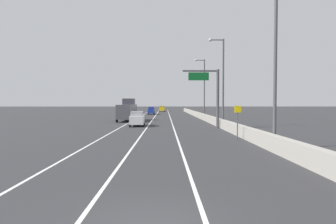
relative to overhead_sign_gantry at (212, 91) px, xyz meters
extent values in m
plane|color=#2D2D30|center=(-6.38, 35.20, -4.73)|extent=(320.00, 320.00, 0.00)
cube|color=silver|center=(-11.88, 26.20, -4.73)|extent=(0.16, 130.00, 0.00)
cube|color=silver|center=(-8.38, 26.20, -4.73)|extent=(0.16, 130.00, 0.00)
cube|color=silver|center=(-4.88, 26.20, -4.73)|extent=(0.16, 130.00, 0.00)
cube|color=#9E998E|center=(1.34, 11.20, -4.18)|extent=(0.60, 120.00, 1.10)
cylinder|color=#47474C|center=(0.74, 0.02, -0.98)|extent=(0.36, 0.36, 7.50)
cube|color=#47474C|center=(-1.51, 0.02, 2.57)|extent=(4.50, 0.20, 0.20)
cube|color=#0C5923|center=(-1.73, -0.10, 1.87)|extent=(2.60, 0.10, 1.00)
cylinder|color=#4C4C51|center=(0.44, -11.13, -3.53)|extent=(0.10, 0.10, 2.40)
cube|color=yellow|center=(0.44, -11.17, -2.03)|extent=(0.60, 0.04, 0.60)
cylinder|color=#4C4C51|center=(1.86, -16.04, 1.25)|extent=(0.24, 0.24, 11.95)
cylinder|color=#4C4C51|center=(1.96, 2.65, 1.25)|extent=(0.24, 0.24, 11.95)
cube|color=#4C4C51|center=(1.06, 2.65, 7.07)|extent=(1.80, 0.12, 0.12)
sphere|color=beige|center=(0.16, 2.65, 7.07)|extent=(0.44, 0.44, 0.44)
cylinder|color=#4C4C51|center=(1.95, 21.34, 1.25)|extent=(0.24, 0.24, 11.95)
cube|color=#4C4C51|center=(1.05, 21.34, 7.07)|extent=(1.80, 0.12, 0.12)
sphere|color=beige|center=(0.15, 21.34, 7.07)|extent=(0.44, 0.44, 0.44)
cube|color=white|center=(-9.87, 3.42, -3.83)|extent=(2.07, 4.71, 1.12)
cube|color=#96969E|center=(-9.85, 2.96, -2.97)|extent=(1.74, 2.15, 0.60)
cylinder|color=black|center=(-10.81, 5.26, -4.39)|extent=(0.25, 0.69, 0.68)
cylinder|color=black|center=(-9.08, 5.32, -4.39)|extent=(0.25, 0.69, 0.68)
cylinder|color=black|center=(-10.67, 1.52, -4.39)|extent=(0.25, 0.69, 0.68)
cylinder|color=black|center=(-8.94, 1.59, -4.39)|extent=(0.25, 0.69, 0.68)
cube|color=gold|center=(-7.06, 65.21, -3.81)|extent=(1.95, 4.18, 1.15)
cube|color=olive|center=(-7.07, 64.79, -2.93)|extent=(1.66, 1.91, 0.60)
cylinder|color=black|center=(-7.84, 66.85, -4.39)|extent=(0.24, 0.69, 0.68)
cylinder|color=black|center=(-6.18, 66.80, -4.39)|extent=(0.24, 0.69, 0.68)
cylinder|color=black|center=(-7.94, 63.62, -4.39)|extent=(0.24, 0.69, 0.68)
cylinder|color=black|center=(-6.27, 63.57, -4.39)|extent=(0.24, 0.69, 0.68)
cube|color=#196033|center=(-13.07, 26.13, -3.87)|extent=(2.02, 4.08, 1.03)
cube|color=#1C4633|center=(-13.08, 25.73, -3.05)|extent=(1.72, 1.86, 0.60)
cylinder|color=black|center=(-13.88, 27.72, -4.39)|extent=(0.24, 0.69, 0.68)
cylinder|color=black|center=(-12.15, 27.66, -4.39)|extent=(0.24, 0.69, 0.68)
cylinder|color=black|center=(-13.98, 24.60, -4.39)|extent=(0.24, 0.69, 0.68)
cylinder|color=black|center=(-12.25, 24.54, -4.39)|extent=(0.24, 0.69, 0.68)
cube|color=#1E389E|center=(-9.79, 42.44, -3.82)|extent=(1.74, 4.39, 1.14)
cube|color=navy|center=(-9.80, 42.00, -2.95)|extent=(1.52, 1.98, 0.60)
cylinder|color=black|center=(-10.56, 44.18, -4.39)|extent=(0.22, 0.68, 0.68)
cylinder|color=black|center=(-9.01, 44.18, -4.39)|extent=(0.22, 0.68, 0.68)
cylinder|color=black|center=(-10.58, 40.70, -4.39)|extent=(0.22, 0.68, 0.68)
cylinder|color=black|center=(-9.03, 40.69, -4.39)|extent=(0.22, 0.68, 0.68)
cube|color=#4C4C51|center=(-12.73, 14.39, -3.02)|extent=(2.55, 9.38, 2.41)
cube|color=#3A3A45|center=(-12.70, 16.45, -1.27)|extent=(2.14, 2.09, 1.10)
cylinder|color=black|center=(-13.79, 18.38, -4.23)|extent=(0.24, 1.00, 1.00)
cylinder|color=black|center=(-11.55, 18.35, -4.23)|extent=(0.24, 1.00, 1.00)
cylinder|color=black|center=(-13.91, 10.44, -4.23)|extent=(0.24, 1.00, 1.00)
cylinder|color=black|center=(-11.67, 10.40, -4.23)|extent=(0.24, 1.00, 1.00)
camera|label=1|loc=(-6.00, -36.39, -1.43)|focal=30.54mm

